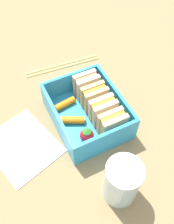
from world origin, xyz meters
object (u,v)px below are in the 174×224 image
at_px(drinking_glass, 122,182).
at_px(folded_napkin, 22,146).
at_px(sandwich_center_left, 94,97).
at_px(sandwich_center_right, 112,124).
at_px(carrot_stick_far_left, 65,104).
at_px(chopstick_pair, 63,65).
at_px(sandwich_left, 86,86).
at_px(sandwich_center, 103,110).
at_px(carrot_stick_left, 73,121).
at_px(strawberry_far_left, 87,135).

bearing_deg(drinking_glass, folded_napkin, -142.18).
relative_size(sandwich_center_left, sandwich_center_right, 1.00).
distance_m(carrot_stick_far_left, folded_napkin, 0.12).
bearing_deg(chopstick_pair, sandwich_center_left, 3.06).
relative_size(sandwich_center_left, chopstick_pair, 0.29).
bearing_deg(sandwich_left, sandwich_center, 0.00).
bearing_deg(sandwich_center, folded_napkin, -95.91).
relative_size(carrot_stick_far_left, drinking_glass, 0.50).
height_order(sandwich_center_left, carrot_stick_far_left, sandwich_center_left).
xyz_separation_m(sandwich_left, carrot_stick_left, (0.06, -0.06, -0.02)).
distance_m(sandwich_center_right, carrot_stick_left, 0.08).
height_order(carrot_stick_left, chopstick_pair, carrot_stick_left).
relative_size(sandwich_center_left, sandwich_center, 1.00).
bearing_deg(carrot_stick_far_left, sandwich_left, 99.91).
xyz_separation_m(sandwich_center, drinking_glass, (0.14, -0.04, 0.01)).
height_order(carrot_stick_far_left, folded_napkin, carrot_stick_far_left).
xyz_separation_m(carrot_stick_far_left, folded_napkin, (0.05, -0.11, -0.02)).
bearing_deg(carrot_stick_left, folded_napkin, -90.65).
xyz_separation_m(sandwich_left, folded_napkin, (0.05, -0.16, -0.04)).
bearing_deg(folded_napkin, sandwich_left, 108.59).
bearing_deg(sandwich_left, sandwich_center_right, 0.00).
relative_size(sandwich_center_left, strawberry_far_left, 1.67).
distance_m(sandwich_left, folded_napkin, 0.18).
relative_size(sandwich_center_left, drinking_glass, 0.60).
distance_m(sandwich_center, folded_napkin, 0.17).
xyz_separation_m(sandwich_left, strawberry_far_left, (0.10, -0.05, -0.01)).
bearing_deg(strawberry_far_left, folded_napkin, -111.87).
height_order(drinking_glass, folded_napkin, drinking_glass).
bearing_deg(sandwich_center_left, folded_napkin, -83.36).
xyz_separation_m(sandwich_center_right, carrot_stick_far_left, (-0.10, -0.05, -0.02)).
height_order(sandwich_center_right, carrot_stick_far_left, sandwich_center_right).
distance_m(sandwich_center_left, strawberry_far_left, 0.08).
bearing_deg(sandwich_center_right, carrot_stick_far_left, -151.18).
distance_m(strawberry_far_left, drinking_glass, 0.11).
xyz_separation_m(sandwich_center_left, sandwich_center_right, (0.07, 0.00, 0.00)).
xyz_separation_m(sandwich_center, carrot_stick_left, (-0.02, -0.06, -0.02)).
relative_size(sandwich_center_right, strawberry_far_left, 1.67).
distance_m(sandwich_center, chopstick_pair, 0.19).
distance_m(sandwich_left, sandwich_center_right, 0.11).
bearing_deg(sandwich_center_left, strawberry_far_left, -36.83).
bearing_deg(sandwich_center, drinking_glass, -16.79).
distance_m(sandwich_center, strawberry_far_left, 0.06).
bearing_deg(sandwich_left, chopstick_pair, -175.99).
bearing_deg(sandwich_center_right, strawberry_far_left, -98.00).
distance_m(sandwich_center_left, sandwich_center_right, 0.07).
bearing_deg(carrot_stick_far_left, chopstick_pair, 159.71).
distance_m(sandwich_left, carrot_stick_far_left, 0.06).
relative_size(sandwich_left, sandwich_center_left, 1.00).
xyz_separation_m(sandwich_center_right, drinking_glass, (0.10, -0.04, 0.01)).
relative_size(sandwich_center_right, drinking_glass, 0.60).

